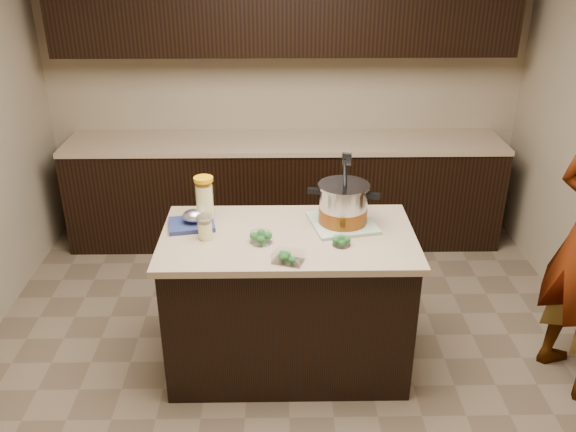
% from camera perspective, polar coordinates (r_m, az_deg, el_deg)
% --- Properties ---
extents(ground_plane, '(4.00, 4.00, 0.00)m').
position_cam_1_polar(ground_plane, '(3.98, 0.00, -13.35)').
color(ground_plane, brown).
rests_on(ground_plane, ground).
extents(room_shell, '(4.04, 4.04, 2.72)m').
position_cam_1_polar(room_shell, '(3.20, 0.00, 11.31)').
color(room_shell, tan).
rests_on(room_shell, ground).
extents(back_cabinets, '(3.60, 0.63, 2.33)m').
position_cam_1_polar(back_cabinets, '(5.08, -0.32, 7.70)').
color(back_cabinets, black).
rests_on(back_cabinets, ground).
extents(island, '(1.46, 0.81, 0.90)m').
position_cam_1_polar(island, '(3.72, 0.00, -7.92)').
color(island, black).
rests_on(island, ground).
extents(dish_towel, '(0.43, 0.43, 0.02)m').
position_cam_1_polar(dish_towel, '(3.62, 5.11, -0.65)').
color(dish_towel, '#629264').
rests_on(dish_towel, island).
extents(stock_pot, '(0.42, 0.36, 0.43)m').
position_cam_1_polar(stock_pot, '(3.57, 5.18, 0.93)').
color(stock_pot, '#B7B7BC').
rests_on(stock_pot, dish_towel).
extents(lemonade_pitcher, '(0.14, 0.14, 0.28)m').
position_cam_1_polar(lemonade_pitcher, '(3.63, -7.80, 1.40)').
color(lemonade_pitcher, '#F2EC94').
rests_on(lemonade_pitcher, island).
extents(mason_jar, '(0.12, 0.12, 0.15)m').
position_cam_1_polar(mason_jar, '(3.45, -7.77, -1.10)').
color(mason_jar, '#F2EC94').
rests_on(mason_jar, island).
extents(broccoli_tub_left, '(0.16, 0.16, 0.06)m').
position_cam_1_polar(broccoli_tub_left, '(3.40, -2.55, -2.07)').
color(broccoli_tub_left, silver).
rests_on(broccoli_tub_left, island).
extents(broccoli_tub_right, '(0.13, 0.13, 0.05)m').
position_cam_1_polar(broccoli_tub_right, '(3.38, 5.03, -2.40)').
color(broccoli_tub_right, silver).
rests_on(broccoli_tub_right, island).
extents(broccoli_tub_rect, '(0.19, 0.16, 0.06)m').
position_cam_1_polar(broccoli_tub_rect, '(3.21, 0.03, -3.88)').
color(broccoli_tub_rect, silver).
rests_on(broccoli_tub_rect, island).
extents(blue_tray, '(0.30, 0.26, 0.10)m').
position_cam_1_polar(blue_tray, '(3.61, -8.92, -0.48)').
color(blue_tray, navy).
rests_on(blue_tray, island).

